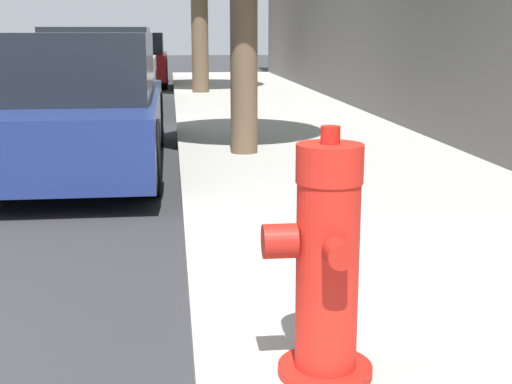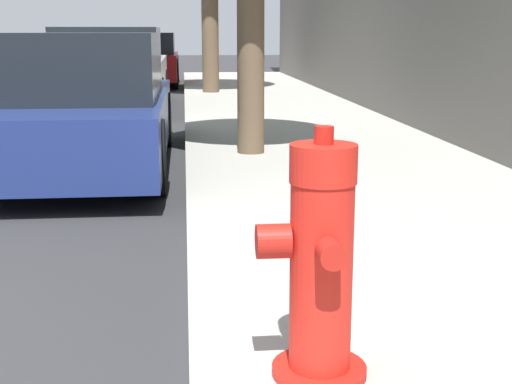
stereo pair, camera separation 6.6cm
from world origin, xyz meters
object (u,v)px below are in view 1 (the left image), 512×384
at_px(parked_car_near, 73,105).
at_px(parked_car_mid, 101,71).
at_px(parked_car_far, 132,60).
at_px(fire_hydrant, 326,265).

xyz_separation_m(parked_car_near, parked_car_mid, (-0.25, 5.55, 0.04)).
distance_m(parked_car_near, parked_car_far, 11.22).
bearing_deg(fire_hydrant, parked_car_far, 95.27).
relative_size(fire_hydrant, parked_car_near, 0.21).
bearing_deg(parked_car_far, fire_hydrant, -84.73).
bearing_deg(fire_hydrant, parked_car_near, 107.17).
relative_size(parked_car_mid, parked_car_far, 0.96).
height_order(parked_car_mid, parked_car_far, parked_car_mid).
distance_m(fire_hydrant, parked_car_near, 4.99).
distance_m(fire_hydrant, parked_car_mid, 10.46).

